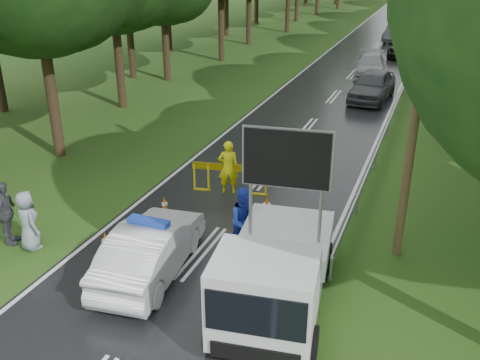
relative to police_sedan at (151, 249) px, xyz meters
The scene contains 20 objects.
ground 1.76m from the police_sedan, 59.95° to the left, with size 160.00×160.00×0.00m, color #1C4313.
road 31.40m from the police_sedan, 88.54° to the left, with size 7.00×140.00×0.02m, color black.
guardrail 31.38m from the police_sedan, 81.75° to the left, with size 0.12×60.06×0.70m.
utility_pole_near 8.13m from the police_sedan, 29.42° to the left, with size 1.40×0.24×10.00m.
police_sedan is the anchor object (origin of this frame).
work_truck 3.59m from the police_sedan, ahead, with size 2.96×5.48×4.17m.
barrier 5.38m from the police_sedan, 89.39° to the left, with size 2.63×0.52×1.10m.
officer 5.39m from the police_sedan, 89.96° to the left, with size 0.71×0.47×1.95m, color #E8EB0C.
civilian 2.72m from the police_sedan, 44.02° to the left, with size 0.98×0.76×2.01m, color #1B36AF.
bystander_mid 4.69m from the police_sedan, behind, with size 1.15×0.48×1.96m, color #3E4146.
bystander_right 3.91m from the police_sedan, behind, with size 0.88×0.57×1.79m, color gray.
queue_car_first 19.74m from the police_sedan, 81.57° to the left, with size 1.94×4.83×1.65m, color #3B3F43.
queue_car_second 25.60m from the police_sedan, 85.75° to the left, with size 1.90×4.69×1.36m, color #929599.
queue_car_third 33.08m from the police_sedan, 84.10° to the left, with size 2.11×4.58×1.27m, color black.
queue_car_fourth 39.89m from the police_sedan, 87.05° to the left, with size 1.63×4.66×1.54m, color #3E4045.
cone_near_left 1.79m from the police_sedan, 167.30° to the left, with size 0.34×0.34×0.71m.
cone_center 1.46m from the police_sedan, 81.44° to the left, with size 0.33×0.33×0.70m.
cone_far 4.45m from the police_sedan, 64.98° to the left, with size 0.39×0.39×0.82m.
cone_left_mid 3.39m from the police_sedan, 112.63° to the left, with size 0.30×0.30×0.64m.
cone_right 4.56m from the police_sedan, 44.16° to the left, with size 0.38×0.38×0.80m.
Camera 1 is at (5.73, -11.80, 8.13)m, focal length 40.00 mm.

